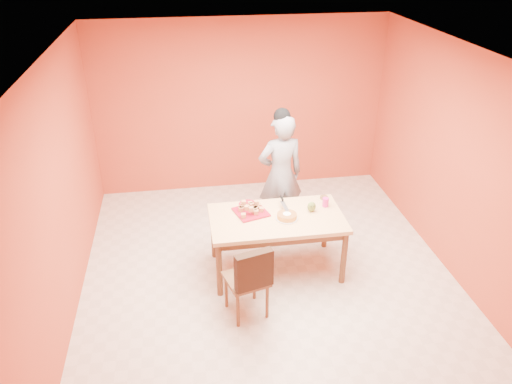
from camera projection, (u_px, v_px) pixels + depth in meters
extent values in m
plane|color=silver|center=(269.00, 275.00, 6.18)|extent=(5.00, 5.00, 0.00)
plane|color=white|center=(272.00, 56.00, 4.90)|extent=(5.00, 5.00, 0.00)
plane|color=#B9452A|center=(241.00, 107.00, 7.72)|extent=(4.50, 0.00, 4.50)
plane|color=#B9452A|center=(60.00, 193.00, 5.23)|extent=(0.00, 5.00, 5.00)
plane|color=#B9452A|center=(458.00, 165.00, 5.85)|extent=(0.00, 5.00, 5.00)
cube|color=#DFB974|center=(277.00, 219.00, 5.96)|extent=(1.60, 0.90, 0.05)
cube|color=brown|center=(277.00, 224.00, 6.00)|extent=(1.48, 0.78, 0.10)
cylinder|color=brown|center=(219.00, 270.00, 5.70)|extent=(0.07, 0.07, 0.71)
cylinder|color=brown|center=(214.00, 233.00, 6.38)|extent=(0.07, 0.07, 0.71)
cylinder|color=brown|center=(344.00, 258.00, 5.90)|extent=(0.07, 0.07, 0.71)
cylinder|color=brown|center=(325.00, 224.00, 6.58)|extent=(0.07, 0.07, 0.71)
imported|color=gray|center=(281.00, 175.00, 6.72)|extent=(0.68, 0.50, 1.72)
cube|color=maroon|center=(251.00, 212.00, 6.03)|extent=(0.45, 0.45, 0.02)
cylinder|color=maroon|center=(248.00, 204.00, 6.21)|extent=(0.29, 0.29, 0.01)
cylinder|color=silver|center=(287.00, 218.00, 5.91)|extent=(0.34, 0.34, 0.01)
cylinder|color=gold|center=(287.00, 216.00, 5.89)|extent=(0.30, 0.30, 0.05)
cube|color=silver|center=(285.00, 206.00, 6.04)|extent=(0.07, 0.26, 0.01)
ellipsoid|color=olive|center=(312.00, 207.00, 6.03)|extent=(0.12, 0.10, 0.13)
cylinder|color=#D82086|center=(326.00, 202.00, 6.15)|extent=(0.10, 0.10, 0.11)
cylinder|color=#39230F|center=(324.00, 198.00, 6.34)|extent=(0.11, 0.11, 0.03)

